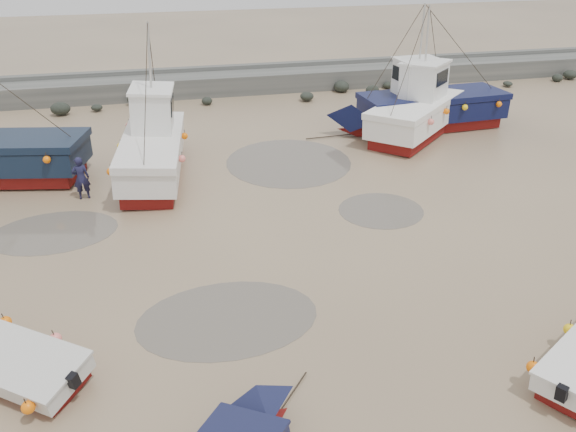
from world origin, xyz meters
name	(u,v)px	position (x,y,z in m)	size (l,w,h in m)	color
ground	(302,286)	(0.00, 0.00, 0.00)	(120.00, 120.00, 0.00)	#9B8161
seawall	(218,83)	(0.05, 21.99, 0.63)	(60.00, 4.92, 1.50)	#605F5B
puddle_a	(228,318)	(-2.38, -1.06, 0.00)	(5.03, 5.03, 0.01)	#5B544A
puddle_b	(381,210)	(4.15, 4.17, 0.00)	(3.24, 3.24, 0.01)	#5B544A
puddle_c	(54,232)	(-7.75, 5.15, 0.00)	(4.40, 4.40, 0.01)	#5B544A
puddle_d	(288,162)	(1.81, 9.67, 0.00)	(5.68, 5.68, 0.01)	#5B544A
cabin_boat_1	(152,143)	(-4.15, 9.86, 1.34)	(3.31, 10.06, 6.22)	maroon
cabin_boat_2	(422,104)	(9.61, 12.67, 1.32)	(10.79, 3.50, 6.22)	maroon
cabin_boat_3	(421,108)	(9.19, 11.90, 1.37)	(7.85, 7.31, 6.22)	maroon
person	(85,198)	(-6.92, 7.78, 0.00)	(0.64, 0.42, 1.74)	#181834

